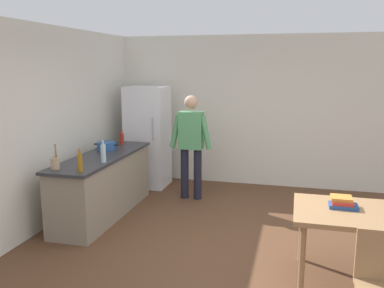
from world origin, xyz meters
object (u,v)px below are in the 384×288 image
refrigerator (148,137)px  dining_table (366,219)px  bottle_sauce_red (122,139)px  utensil_jar (55,163)px  cooking_pot (106,146)px  person (191,140)px  bottle_oil_amber (80,162)px  bottle_water_clear (103,153)px  book_stack (342,203)px

refrigerator → dining_table: (3.30, -2.70, -0.23)m
bottle_sauce_red → utensil_jar: bearing=-94.5°
cooking_pot → utensil_jar: 1.25m
bottle_sauce_red → refrigerator: bearing=79.2°
utensil_jar → person: bearing=57.5°
bottle_oil_amber → utensil_jar: bearing=175.3°
bottle_water_clear → dining_table: bearing=-12.3°
bottle_oil_amber → bottle_water_clear: (0.05, 0.51, 0.01)m
person → dining_table: (2.35, -2.15, -0.31)m
person → bottle_sauce_red: bearing=-168.1°
dining_table → utensil_jar: bearing=176.7°
utensil_jar → bottle_water_clear: 0.64m
cooking_pot → book_stack: bearing=-22.7°
refrigerator → cooking_pot: bearing=-99.2°
cooking_pot → bottle_oil_amber: size_ratio=1.43×
cooking_pot → bottle_sauce_red: bearing=83.5°
refrigerator → dining_table: 4.27m
bottle_oil_amber → book_stack: 3.01m
dining_table → bottle_oil_amber: (-3.22, 0.18, 0.34)m
person → bottle_water_clear: size_ratio=5.67×
bottle_sauce_red → dining_table: bearing=-29.0°
bottle_sauce_red → bottle_water_clear: 1.25m
person → bottle_sauce_red: (-1.10, -0.23, 0.02)m
bottle_oil_amber → bottle_water_clear: 0.52m
cooking_pot → dining_table: bearing=-22.5°
bottle_sauce_red → book_stack: (3.23, -1.84, -0.20)m
bottle_water_clear → book_stack: bottle_water_clear is taller
bottle_sauce_red → book_stack: bearing=-29.7°
person → refrigerator: bearing=149.8°
bottle_oil_amber → bottle_water_clear: bottle_water_clear is taller
refrigerator → bottle_sauce_red: 0.81m
dining_table → bottle_sauce_red: bottle_sauce_red is taller
dining_table → bottle_oil_amber: size_ratio=5.00×
utensil_jar → book_stack: utensil_jar is taller
cooking_pot → utensil_jar: bearing=-93.7°
cooking_pot → book_stack: size_ratio=1.43×
bottle_oil_amber → bottle_sauce_red: size_ratio=1.17×
refrigerator → cooking_pot: (-0.20, -1.25, 0.06)m
utensil_jar → bottle_oil_amber: bearing=-4.7°
bottle_sauce_red → bottle_water_clear: size_ratio=0.80×
bottle_sauce_red → book_stack: 3.72m
book_stack → dining_table: bearing=-19.0°
cooking_pot → bottle_water_clear: size_ratio=1.33×
person → book_stack: 2.97m
person → book_stack: size_ratio=6.09×
dining_table → book_stack: bearing=161.0°
refrigerator → utensil_jar: bearing=-96.5°
person → book_stack: (2.13, -2.07, -0.18)m
refrigerator → book_stack: size_ratio=6.45×
refrigerator → bottle_oil_amber: bearing=-88.2°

